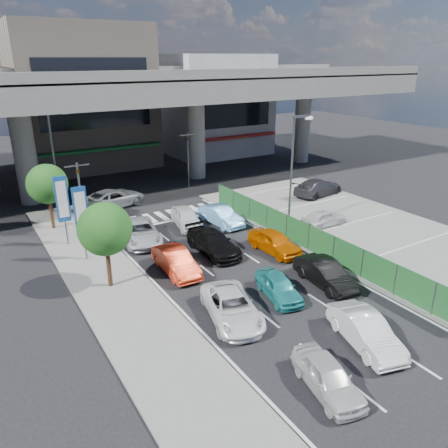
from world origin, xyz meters
TOP-DOWN VIEW (x-y plane):
  - ground at (0.00, 0.00)m, footprint 120.00×120.00m
  - parking_lot at (11.00, 2.00)m, footprint 12.00×28.00m
  - sidewalk_left at (-7.00, 4.00)m, footprint 4.00×30.00m
  - fence_run at (5.30, 1.00)m, footprint 0.16×22.00m
  - expressway at (0.00, 22.00)m, footprint 64.00×14.00m
  - building_center at (0.00, 32.97)m, footprint 14.00×10.90m
  - building_east at (16.00, 31.97)m, footprint 12.00×10.90m
  - traffic_light_left at (-6.20, 12.00)m, footprint 1.60×1.24m
  - traffic_light_right at (5.50, 19.00)m, footprint 1.60×1.24m
  - street_lamp_right at (7.17, 6.00)m, footprint 1.65×0.22m
  - street_lamp_left at (-6.33, 18.00)m, footprint 1.65×0.22m
  - signboard_near at (-7.20, 7.99)m, footprint 0.80×0.14m
  - signboard_far at (-7.60, 10.99)m, footprint 0.80×0.14m
  - tree_near at (-7.00, 4.00)m, footprint 2.80×2.80m
  - tree_far at (-7.80, 14.50)m, footprint 2.80×2.80m
  - van_white_back_left at (-2.61, -7.88)m, footprint 2.16×3.82m
  - hatch_white_back_mid at (0.75, -6.68)m, footprint 2.48×4.42m
  - sedan_white_mid_left at (-3.07, -2.01)m, footprint 3.25×5.03m
  - taxi_teal_mid at (0.09, -1.56)m, footprint 2.16×3.79m
  - hatch_black_mid_right at (3.02, -1.91)m, footprint 1.90×4.32m
  - taxi_orange_left at (-3.21, 3.73)m, footprint 1.61×4.24m
  - sedan_black_mid at (-0.01, 4.96)m, footprint 1.95×4.75m
  - taxi_orange_right at (3.37, 3.02)m, footprint 1.85×4.13m
  - wagon_silver_front_left at (-3.26, 9.11)m, footprint 3.12×5.27m
  - sedan_white_front_mid at (0.64, 9.93)m, footprint 2.32×4.27m
  - kei_truck_front_right at (3.01, 9.00)m, footprint 1.83×4.28m
  - crossing_wagon_silver at (-2.51, 17.12)m, footprint 6.02×4.25m
  - parked_sedan_white at (9.17, 4.66)m, footprint 3.59×1.45m
  - parked_sedan_dgrey at (14.12, 10.57)m, footprint 5.33×2.78m
  - traffic_cone at (6.10, 5.68)m, footprint 0.48×0.48m

SIDE VIEW (x-z plane):
  - ground at x=0.00m, z-range 0.00..0.00m
  - parking_lot at x=11.00m, z-range 0.00..0.06m
  - sidewalk_left at x=-7.00m, z-range 0.00..0.12m
  - traffic_cone at x=6.10m, z-range 0.06..0.83m
  - taxi_teal_mid at x=0.09m, z-range 0.00..1.21m
  - van_white_back_left at x=-2.61m, z-range 0.00..1.23m
  - sedan_white_mid_left at x=-3.07m, z-range 0.00..1.29m
  - parked_sedan_white at x=9.17m, z-range 0.06..1.28m
  - kei_truck_front_right at x=3.01m, z-range 0.00..1.37m
  - wagon_silver_front_left at x=-3.26m, z-range 0.00..1.37m
  - sedan_black_mid at x=-0.01m, z-range 0.00..1.38m
  - hatch_white_back_mid at x=0.75m, z-range 0.00..1.38m
  - hatch_black_mid_right at x=3.02m, z-range 0.00..1.38m
  - taxi_orange_left at x=-3.21m, z-range 0.00..1.38m
  - taxi_orange_right at x=3.37m, z-range 0.00..1.38m
  - sedan_white_front_mid at x=0.64m, z-range 0.00..1.38m
  - crossing_wagon_silver at x=-2.51m, z-range 0.00..1.53m
  - parked_sedan_dgrey at x=14.12m, z-range 0.06..1.54m
  - fence_run at x=5.30m, z-range 0.00..1.80m
  - signboard_near at x=-7.20m, z-range 0.71..5.41m
  - signboard_far at x=-7.60m, z-range 0.71..5.41m
  - tree_near at x=-7.00m, z-range 0.99..5.79m
  - tree_far at x=-7.80m, z-range 0.99..5.79m
  - traffic_light_left at x=-6.20m, z-range 1.34..6.54m
  - traffic_light_right at x=5.50m, z-range 1.34..6.54m
  - street_lamp_right at x=7.17m, z-range 0.77..8.77m
  - street_lamp_left at x=-6.33m, z-range 0.77..8.77m
  - building_east at x=16.00m, z-range -0.01..11.99m
  - building_center at x=0.00m, z-range -0.01..14.99m
  - expressway at x=0.00m, z-range 3.39..14.14m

